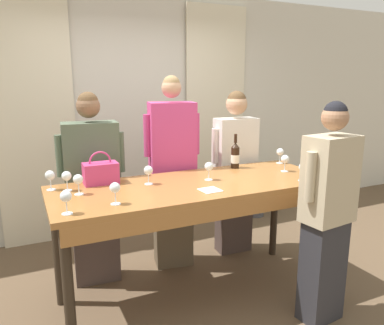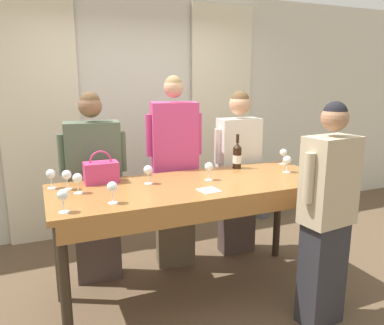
# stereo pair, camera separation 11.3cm
# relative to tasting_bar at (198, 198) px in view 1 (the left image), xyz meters

# --- Properties ---
(ground_plane) EXTENTS (18.00, 18.00, 0.00)m
(ground_plane) POSITION_rel_tasting_bar_xyz_m (0.00, 0.03, -0.88)
(ground_plane) COLOR brown
(wall_back) EXTENTS (12.00, 0.06, 2.80)m
(wall_back) POSITION_rel_tasting_bar_xyz_m (0.00, 1.79, 0.52)
(wall_back) COLOR beige
(wall_back) RESTS_ON ground_plane
(curtain_panel_left) EXTENTS (0.82, 0.03, 2.69)m
(curtain_panel_left) POSITION_rel_tasting_bar_xyz_m (-1.09, 1.72, 0.47)
(curtain_panel_left) COLOR beige
(curtain_panel_left) RESTS_ON ground_plane
(curtain_panel_right) EXTENTS (0.82, 0.03, 2.69)m
(curtain_panel_right) POSITION_rel_tasting_bar_xyz_m (1.09, 1.72, 0.47)
(curtain_panel_right) COLOR beige
(curtain_panel_right) RESTS_ON ground_plane
(tasting_bar) EXTENTS (2.26, 0.85, 0.99)m
(tasting_bar) POSITION_rel_tasting_bar_xyz_m (0.00, 0.00, 0.00)
(tasting_bar) COLOR #9E6633
(tasting_bar) RESTS_ON ground_plane
(wine_bottle) EXTENTS (0.08, 0.08, 0.32)m
(wine_bottle) POSITION_rel_tasting_bar_xyz_m (0.55, 0.35, 0.23)
(wine_bottle) COLOR black
(wine_bottle) RESTS_ON tasting_bar
(handbag) EXTENTS (0.27, 0.16, 0.26)m
(handbag) POSITION_rel_tasting_bar_xyz_m (-0.69, 0.34, 0.20)
(handbag) COLOR #C63870
(handbag) RESTS_ON tasting_bar
(wine_glass_front_left) EXTENTS (0.07, 0.07, 0.15)m
(wine_glass_front_left) POSITION_rel_tasting_bar_xyz_m (-1.07, 0.31, 0.22)
(wine_glass_front_left) COLOR white
(wine_glass_front_left) RESTS_ON tasting_bar
(wine_glass_front_mid) EXTENTS (0.07, 0.07, 0.15)m
(wine_glass_front_mid) POSITION_rel_tasting_bar_xyz_m (0.88, 0.04, 0.22)
(wine_glass_front_mid) COLOR white
(wine_glass_front_mid) RESTS_ON tasting_bar
(wine_glass_front_right) EXTENTS (0.07, 0.07, 0.15)m
(wine_glass_front_right) POSITION_rel_tasting_bar_xyz_m (0.81, -0.27, 0.22)
(wine_glass_front_right) COLOR white
(wine_glass_front_right) RESTS_ON tasting_bar
(wine_glass_center_left) EXTENTS (0.07, 0.07, 0.15)m
(wine_glass_center_left) POSITION_rel_tasting_bar_xyz_m (-0.96, 0.24, 0.22)
(wine_glass_center_left) COLOR white
(wine_glass_center_left) RESTS_ON tasting_bar
(wine_glass_center_mid) EXTENTS (0.07, 0.07, 0.15)m
(wine_glass_center_mid) POSITION_rel_tasting_bar_xyz_m (0.13, 0.07, 0.22)
(wine_glass_center_mid) COLOR white
(wine_glass_center_mid) RESTS_ON tasting_bar
(wine_glass_center_right) EXTENTS (0.07, 0.07, 0.15)m
(wine_glass_center_right) POSITION_rel_tasting_bar_xyz_m (-1.02, -0.27, 0.22)
(wine_glass_center_right) COLOR white
(wine_glass_center_right) RESTS_ON tasting_bar
(wine_glass_back_left) EXTENTS (0.07, 0.07, 0.15)m
(wine_glass_back_left) POSITION_rel_tasting_bar_xyz_m (1.05, 0.33, 0.22)
(wine_glass_back_left) COLOR white
(wine_glass_back_left) RESTS_ON tasting_bar
(wine_glass_back_mid) EXTENTS (0.07, 0.07, 0.15)m
(wine_glass_back_mid) POSITION_rel_tasting_bar_xyz_m (-0.36, 0.16, 0.22)
(wine_glass_back_mid) COLOR white
(wine_glass_back_mid) RESTS_ON tasting_bar
(wine_glass_back_right) EXTENTS (0.07, 0.07, 0.15)m
(wine_glass_back_right) POSITION_rel_tasting_bar_xyz_m (-0.71, -0.21, 0.22)
(wine_glass_back_right) COLOR white
(wine_glass_back_right) RESTS_ON tasting_bar
(wine_glass_near_host) EXTENTS (0.07, 0.07, 0.15)m
(wine_glass_near_host) POSITION_rel_tasting_bar_xyz_m (-0.90, 0.11, 0.22)
(wine_glass_near_host) COLOR white
(wine_glass_near_host) RESTS_ON tasting_bar
(napkin) EXTENTS (0.15, 0.15, 0.00)m
(napkin) POSITION_rel_tasting_bar_xyz_m (0.01, -0.19, 0.11)
(napkin) COLOR white
(napkin) RESTS_ON tasting_bar
(guest_olive_jacket) EXTENTS (0.58, 0.28, 1.70)m
(guest_olive_jacket) POSITION_rel_tasting_bar_xyz_m (-0.71, 0.64, -0.02)
(guest_olive_jacket) COLOR #473833
(guest_olive_jacket) RESTS_ON ground_plane
(guest_pink_top) EXTENTS (0.53, 0.34, 1.83)m
(guest_pink_top) POSITION_rel_tasting_bar_xyz_m (0.04, 0.64, 0.05)
(guest_pink_top) COLOR brown
(guest_pink_top) RESTS_ON ground_plane
(guest_cream_sweater) EXTENTS (0.53, 0.24, 1.69)m
(guest_cream_sweater) POSITION_rel_tasting_bar_xyz_m (0.73, 0.64, 0.00)
(guest_cream_sweater) COLOR #473833
(guest_cream_sweater) RESTS_ON ground_plane
(host_pouring) EXTENTS (0.48, 0.27, 1.65)m
(host_pouring) POSITION_rel_tasting_bar_xyz_m (0.72, -0.65, -0.03)
(host_pouring) COLOR #28282D
(host_pouring) RESTS_ON ground_plane
(potted_plant) EXTENTS (0.33, 0.33, 0.71)m
(potted_plant) POSITION_rel_tasting_bar_xyz_m (1.54, 1.42, -0.48)
(potted_plant) COLOR #4C4C51
(potted_plant) RESTS_ON ground_plane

